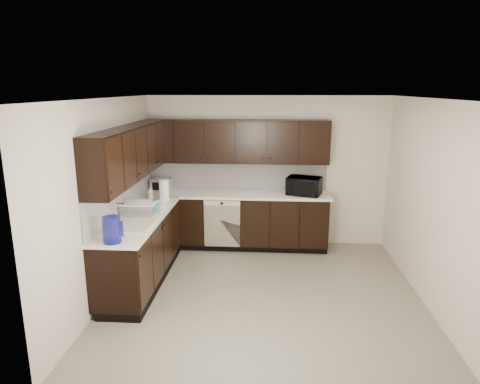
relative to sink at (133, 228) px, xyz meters
name	(u,v)px	position (x,y,z in m)	size (l,w,h in m)	color
floor	(264,295)	(1.68, 0.01, -0.88)	(4.00, 4.00, 0.00)	gray
ceiling	(267,99)	(1.68, 0.01, 1.62)	(4.00, 4.00, 0.00)	white
wall_back	(267,171)	(1.68, 2.01, 0.37)	(4.00, 0.02, 2.50)	beige
wall_left	(107,199)	(-0.32, 0.01, 0.37)	(0.02, 4.00, 2.50)	beige
wall_right	(432,205)	(3.68, 0.01, 0.37)	(0.02, 4.00, 2.50)	beige
wall_front	(262,269)	(1.68, -1.99, 0.37)	(4.00, 0.02, 2.50)	beige
lower_cabinets	(200,234)	(0.67, 1.12, -0.47)	(3.00, 2.80, 0.90)	black
countertop	(199,203)	(0.67, 1.12, 0.04)	(3.03, 2.83, 0.04)	white
backsplash	(188,183)	(0.46, 1.33, 0.30)	(3.00, 2.80, 0.48)	white
upper_cabinets	(193,146)	(0.58, 1.22, 0.89)	(3.00, 2.80, 0.70)	black
dishwasher	(222,221)	(0.98, 1.42, -0.33)	(0.58, 0.04, 0.78)	beige
sink	(133,228)	(0.00, 0.00, 0.00)	(0.54, 0.82, 0.42)	beige
microwave	(304,186)	(2.28, 1.65, 0.20)	(0.53, 0.36, 0.29)	black
soap_bottle_a	(161,203)	(0.20, 0.66, 0.15)	(0.09, 0.09, 0.19)	gray
soap_bottle_b	(151,193)	(-0.10, 1.19, 0.17)	(0.08, 0.08, 0.21)	gray
toaster_oven	(162,185)	(-0.07, 1.78, 0.16)	(0.32, 0.24, 0.20)	silver
storage_bin	(140,209)	(-0.02, 0.37, 0.14)	(0.44, 0.32, 0.17)	silver
blue_pitcher	(112,230)	(-0.01, -0.69, 0.21)	(0.20, 0.20, 0.30)	#0E1083
teal_tumbler	(155,207)	(0.17, 0.47, 0.15)	(0.08, 0.08, 0.19)	#0D9193
paper_towel_roll	(164,190)	(0.13, 1.13, 0.22)	(0.15, 0.15, 0.33)	white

